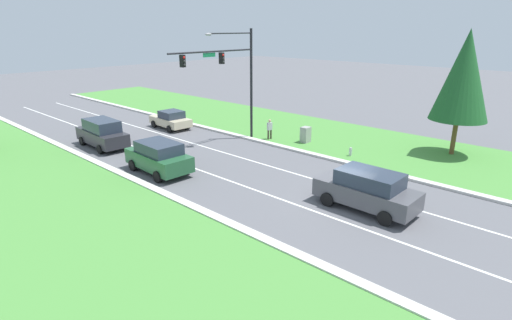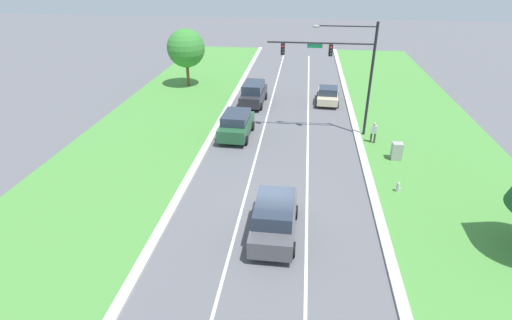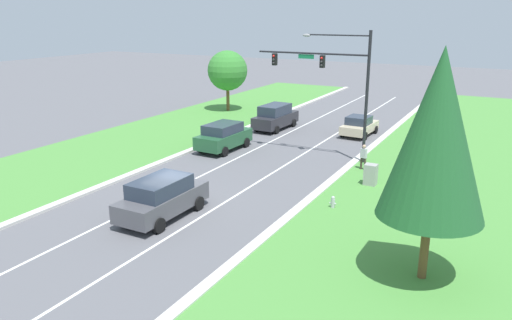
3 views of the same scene
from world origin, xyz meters
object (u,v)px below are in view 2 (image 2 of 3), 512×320
object	(u,v)px
traffic_signal_mast	(343,63)
forest_suv	(236,124)
graphite_suv	(274,217)
fire_hydrant	(398,188)
oak_near_left_tree	(186,48)
utility_cabinet	(397,152)
champagne_sedan	(328,95)
charcoal_suv	(254,93)
pedestrian	(374,132)

from	to	relation	value
traffic_signal_mast	forest_suv	world-z (taller)	traffic_signal_mast
graphite_suv	forest_suv	bearing A→B (deg)	108.52
fire_hydrant	oak_near_left_tree	xyz separation A→B (m)	(-18.29, 20.03, 3.72)
fire_hydrant	utility_cabinet	bearing A→B (deg)	80.96
champagne_sedan	charcoal_suv	bearing A→B (deg)	-167.73
pedestrian	fire_hydrant	size ratio (longest dim) A/B	2.41
traffic_signal_mast	charcoal_suv	bearing A→B (deg)	139.18
charcoal_suv	pedestrian	xyz separation A→B (m)	(10.02, -7.96, -0.13)
fire_hydrant	forest_suv	bearing A→B (deg)	146.77
champagne_sedan	oak_near_left_tree	world-z (taller)	oak_near_left_tree
pedestrian	oak_near_left_tree	distance (m)	22.24
champagne_sedan	traffic_signal_mast	bearing A→B (deg)	-83.84
traffic_signal_mast	oak_near_left_tree	bearing A→B (deg)	142.96
graphite_suv	charcoal_suv	bearing A→B (deg)	100.66
utility_cabinet	pedestrian	size ratio (longest dim) A/B	0.77
charcoal_suv	fire_hydrant	world-z (taller)	charcoal_suv
forest_suv	oak_near_left_tree	bearing A→B (deg)	122.02
charcoal_suv	forest_suv	bearing A→B (deg)	-89.97
forest_suv	fire_hydrant	world-z (taller)	forest_suv
forest_suv	utility_cabinet	size ratio (longest dim) A/B	3.66
traffic_signal_mast	charcoal_suv	xyz separation A→B (m)	(-7.41, 6.40, -4.59)
graphite_suv	oak_near_left_tree	distance (m)	27.54
traffic_signal_mast	fire_hydrant	world-z (taller)	traffic_signal_mast
charcoal_suv	forest_suv	distance (m)	7.87
traffic_signal_mast	oak_near_left_tree	world-z (taller)	traffic_signal_mast
forest_suv	utility_cabinet	xyz separation A→B (m)	(11.56, -2.74, -0.38)
utility_cabinet	fire_hydrant	xyz separation A→B (m)	(-0.70, -4.38, -0.30)
charcoal_suv	oak_near_left_tree	world-z (taller)	oak_near_left_tree
champagne_sedan	fire_hydrant	bearing A→B (deg)	-74.57
traffic_signal_mast	champagne_sedan	xyz separation A→B (m)	(-0.40, 7.53, -4.86)
charcoal_suv	graphite_suv	xyz separation A→B (m)	(3.57, -19.87, -0.04)
champagne_sedan	graphite_suv	size ratio (longest dim) A/B	0.85
utility_cabinet	graphite_suv	bearing A→B (deg)	-129.56
traffic_signal_mast	pedestrian	size ratio (longest dim) A/B	5.06
graphite_suv	fire_hydrant	distance (m)	8.53
champagne_sedan	graphite_suv	world-z (taller)	graphite_suv
pedestrian	oak_near_left_tree	world-z (taller)	oak_near_left_tree
oak_near_left_tree	fire_hydrant	bearing A→B (deg)	-47.60
oak_near_left_tree	graphite_suv	bearing A→B (deg)	-65.55
champagne_sedan	utility_cabinet	xyz separation A→B (m)	(4.21, -11.74, -0.15)
champagne_sedan	utility_cabinet	bearing A→B (deg)	-67.13
pedestrian	graphite_suv	bearing A→B (deg)	75.06
champagne_sedan	utility_cabinet	size ratio (longest dim) A/B	3.29
traffic_signal_mast	forest_suv	distance (m)	9.15
traffic_signal_mast	pedestrian	distance (m)	5.61
traffic_signal_mast	champagne_sedan	size ratio (longest dim) A/B	2.01
utility_cabinet	fire_hydrant	size ratio (longest dim) A/B	1.85
utility_cabinet	fire_hydrant	bearing A→B (deg)	-99.04
charcoal_suv	pedestrian	size ratio (longest dim) A/B	3.04
graphite_suv	traffic_signal_mast	bearing A→B (deg)	74.56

